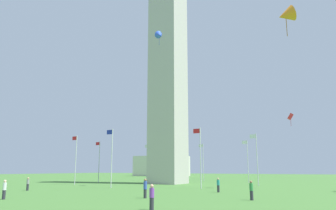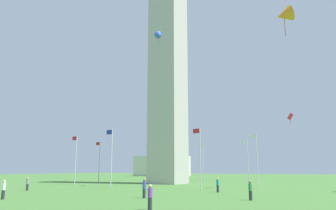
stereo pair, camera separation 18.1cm
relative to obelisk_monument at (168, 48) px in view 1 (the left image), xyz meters
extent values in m
plane|color=#3D6B2D|center=(0.00, 0.00, -26.18)|extent=(260.00, 260.00, 0.00)
cube|color=#B7B2A8|center=(0.00, 0.00, -3.14)|extent=(5.76, 5.76, 46.08)
cylinder|color=silver|center=(16.55, 0.00, -21.98)|extent=(0.14, 0.14, 8.40)
cube|color=red|center=(17.10, 0.00, -18.23)|extent=(1.00, 0.03, 0.64)
cylinder|color=silver|center=(11.70, 11.70, -21.98)|extent=(0.14, 0.14, 8.40)
cube|color=red|center=(12.25, 11.70, -18.23)|extent=(1.00, 0.03, 0.64)
cylinder|color=silver|center=(0.00, 16.55, -21.98)|extent=(0.14, 0.14, 8.40)
cube|color=#1E2D99|center=(0.55, 16.55, -18.23)|extent=(1.00, 0.03, 0.64)
cylinder|color=silver|center=(-11.70, 11.70, -21.98)|extent=(0.14, 0.14, 8.40)
cube|color=red|center=(-11.15, 11.70, -18.23)|extent=(1.00, 0.03, 0.64)
cylinder|color=silver|center=(-16.55, 0.00, -21.98)|extent=(0.14, 0.14, 8.40)
cube|color=white|center=(-16.00, 0.00, -18.23)|extent=(1.00, 0.03, 0.64)
cylinder|color=silver|center=(-11.70, -11.70, -21.98)|extent=(0.14, 0.14, 8.40)
cube|color=white|center=(-11.15, -11.70, -18.23)|extent=(1.00, 0.03, 0.64)
cylinder|color=silver|center=(0.00, -16.55, -21.98)|extent=(0.14, 0.14, 8.40)
cube|color=white|center=(0.55, -16.55, -18.23)|extent=(1.00, 0.03, 0.64)
cylinder|color=silver|center=(11.70, -11.70, -21.98)|extent=(0.14, 0.14, 8.40)
cube|color=white|center=(12.25, -11.70, -18.23)|extent=(1.00, 0.03, 0.64)
cylinder|color=#2D2D38|center=(-2.77, 35.08, -25.78)|extent=(0.29, 0.29, 0.80)
cylinder|color=white|center=(-2.77, 35.08, -25.05)|extent=(0.32, 0.32, 0.67)
sphere|color=beige|center=(-2.77, 35.08, -24.59)|extent=(0.24, 0.24, 0.24)
cylinder|color=#2D2D38|center=(-22.32, 25.13, -25.78)|extent=(0.29, 0.29, 0.80)
cylinder|color=#388C47|center=(-22.32, 25.13, -25.07)|extent=(0.32, 0.32, 0.63)
sphere|color=#936B4C|center=(-22.32, 25.13, -24.63)|extent=(0.24, 0.24, 0.24)
cylinder|color=#2D2D38|center=(-16.25, 17.15, -25.78)|extent=(0.29, 0.29, 0.80)
cylinder|color=teal|center=(-16.25, 17.15, -25.08)|extent=(0.32, 0.32, 0.61)
sphere|color=tan|center=(-16.25, 17.15, -24.66)|extent=(0.24, 0.24, 0.24)
cylinder|color=#2D2D38|center=(-18.47, 35.36, -25.78)|extent=(0.29, 0.29, 0.80)
cylinder|color=purple|center=(-18.47, 35.36, -25.07)|extent=(0.32, 0.32, 0.63)
sphere|color=tan|center=(-18.47, 35.36, -24.64)|extent=(0.24, 0.24, 0.24)
cylinder|color=#2D2D38|center=(-13.11, 27.89, -25.78)|extent=(0.29, 0.29, 0.80)
cylinder|color=#3851B2|center=(-13.11, 27.89, -25.01)|extent=(0.32, 0.32, 0.74)
sphere|color=#936B4C|center=(-13.11, 27.89, -24.52)|extent=(0.24, 0.24, 0.24)
cylinder|color=#2D2D38|center=(5.80, 25.81, -25.78)|extent=(0.29, 0.29, 0.80)
cylinder|color=gray|center=(5.80, 25.81, -25.09)|extent=(0.32, 0.32, 0.59)
sphere|color=tan|center=(5.80, 25.81, -24.67)|extent=(0.24, 0.24, 0.24)
cone|color=blue|center=(-4.38, 10.79, -2.06)|extent=(1.96, 1.92, 1.58)
cylinder|color=#233C9D|center=(-4.38, 10.79, -3.04)|extent=(0.04, 0.04, 1.47)
cone|color=orange|center=(-27.42, 33.62, -13.79)|extent=(1.51, 1.42, 1.26)
cylinder|color=#A75C15|center=(-27.42, 33.62, -14.61)|extent=(0.04, 0.04, 1.23)
cube|color=red|center=(-22.96, 5.46, -16.20)|extent=(0.95, 0.66, 0.99)
cylinder|color=maroon|center=(-22.96, 5.46, -16.97)|extent=(0.04, 0.04, 1.16)
cube|color=beige|center=(35.09, -57.99, -22.41)|extent=(18.21, 12.84, 7.56)
camera|label=1|loc=(-30.50, 54.73, -23.51)|focal=35.62mm
camera|label=2|loc=(-30.66, 54.64, -23.51)|focal=35.62mm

